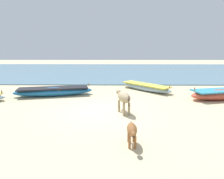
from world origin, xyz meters
name	(u,v)px	position (x,y,z in m)	size (l,w,h in m)	color
ground	(103,111)	(0.00, 0.00, 0.00)	(80.00, 80.00, 0.00)	beige
sea_water	(110,71)	(0.00, 16.63, 0.04)	(60.00, 20.00, 0.08)	slate
fishing_boat_1	(145,87)	(2.71, 4.75, 0.25)	(3.48, 3.70, 0.66)	#8CA5B7
fishing_boat_3	(54,91)	(-3.22, 3.11, 0.29)	(4.88, 2.10, 0.73)	#1E669E
fishing_boat_4	(219,94)	(6.61, 2.35, 0.31)	(3.77, 2.00, 0.77)	#B74733
cow_adult_dun	(124,98)	(0.97, -0.23, 0.73)	(0.78, 1.53, 1.01)	tan
calf_near_brown	(132,131)	(1.09, -3.38, 0.49)	(0.30, 1.06, 0.68)	brown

